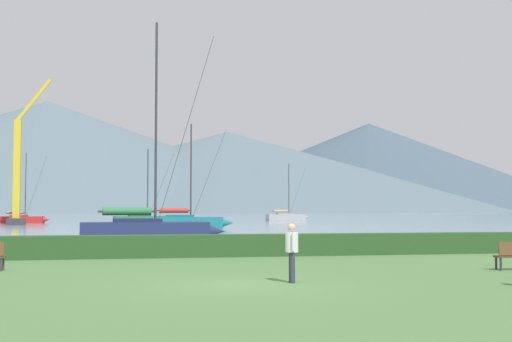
{
  "coord_description": "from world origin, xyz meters",
  "views": [
    {
      "loc": [
        -3.21,
        -18.46,
        2.1
      ],
      "look_at": [
        8.74,
        40.7,
        5.27
      ],
      "focal_mm": 48.63,
      "sensor_mm": 36.0,
      "label": 1
    }
  ],
  "objects_px": {
    "person_standing_walker": "(292,248)",
    "dock_crane": "(18,179)",
    "sailboat_slip_2": "(22,219)",
    "sailboat_slip_3": "(146,229)",
    "sailboat_slip_0": "(144,220)",
    "sailboat_slip_7": "(286,217)",
    "sailboat_slip_6": "(185,222)"
  },
  "relations": [
    {
      "from": "person_standing_walker",
      "to": "sailboat_slip_6",
      "type": "bearing_deg",
      "value": 91.42
    },
    {
      "from": "sailboat_slip_6",
      "to": "sailboat_slip_2",
      "type": "bearing_deg",
      "value": 126.65
    },
    {
      "from": "sailboat_slip_0",
      "to": "sailboat_slip_2",
      "type": "distance_m",
      "value": 20.01
    },
    {
      "from": "sailboat_slip_2",
      "to": "person_standing_walker",
      "type": "xyz_separation_m",
      "value": [
        17.05,
        -77.58,
        0.41
      ]
    },
    {
      "from": "person_standing_walker",
      "to": "dock_crane",
      "type": "relative_size",
      "value": 0.09
    },
    {
      "from": "sailboat_slip_6",
      "to": "sailboat_slip_3",
      "type": "bearing_deg",
      "value": -97.48
    },
    {
      "from": "sailboat_slip_3",
      "to": "sailboat_slip_0",
      "type": "bearing_deg",
      "value": 84.67
    },
    {
      "from": "sailboat_slip_2",
      "to": "sailboat_slip_7",
      "type": "relative_size",
      "value": 1.03
    },
    {
      "from": "sailboat_slip_0",
      "to": "person_standing_walker",
      "type": "distance_m",
      "value": 64.88
    },
    {
      "from": "sailboat_slip_7",
      "to": "person_standing_walker",
      "type": "height_order",
      "value": "sailboat_slip_7"
    },
    {
      "from": "sailboat_slip_2",
      "to": "dock_crane",
      "type": "relative_size",
      "value": 0.53
    },
    {
      "from": "sailboat_slip_0",
      "to": "sailboat_slip_6",
      "type": "distance_m",
      "value": 16.49
    },
    {
      "from": "person_standing_walker",
      "to": "sailboat_slip_7",
      "type": "bearing_deg",
      "value": 79.72
    },
    {
      "from": "sailboat_slip_2",
      "to": "sailboat_slip_6",
      "type": "relative_size",
      "value": 0.92
    },
    {
      "from": "sailboat_slip_0",
      "to": "sailboat_slip_2",
      "type": "bearing_deg",
      "value": 134.59
    },
    {
      "from": "sailboat_slip_0",
      "to": "sailboat_slip_7",
      "type": "relative_size",
      "value": 1.0
    },
    {
      "from": "sailboat_slip_2",
      "to": "dock_crane",
      "type": "height_order",
      "value": "dock_crane"
    },
    {
      "from": "sailboat_slip_2",
      "to": "sailboat_slip_3",
      "type": "distance_m",
      "value": 55.48
    },
    {
      "from": "sailboat_slip_0",
      "to": "sailboat_slip_6",
      "type": "bearing_deg",
      "value": -84.02
    },
    {
      "from": "dock_crane",
      "to": "sailboat_slip_2",
      "type": "bearing_deg",
      "value": 94.22
    },
    {
      "from": "sailboat_slip_0",
      "to": "sailboat_slip_3",
      "type": "height_order",
      "value": "sailboat_slip_3"
    },
    {
      "from": "sailboat_slip_6",
      "to": "dock_crane",
      "type": "xyz_separation_m",
      "value": [
        -18.12,
        18.78,
        4.81
      ]
    },
    {
      "from": "sailboat_slip_3",
      "to": "sailboat_slip_2",
      "type": "bearing_deg",
      "value": 101.3
    },
    {
      "from": "sailboat_slip_3",
      "to": "person_standing_walker",
      "type": "distance_m",
      "value": 24.1
    },
    {
      "from": "sailboat_slip_2",
      "to": "person_standing_walker",
      "type": "relative_size",
      "value": 5.7
    },
    {
      "from": "sailboat_slip_3",
      "to": "sailboat_slip_7",
      "type": "bearing_deg",
      "value": 65.71
    },
    {
      "from": "sailboat_slip_0",
      "to": "dock_crane",
      "type": "distance_m",
      "value": 15.72
    },
    {
      "from": "person_standing_walker",
      "to": "sailboat_slip_0",
      "type": "bearing_deg",
      "value": 94.96
    },
    {
      "from": "sailboat_slip_0",
      "to": "dock_crane",
      "type": "relative_size",
      "value": 0.51
    },
    {
      "from": "sailboat_slip_0",
      "to": "person_standing_walker",
      "type": "bearing_deg",
      "value": -94.54
    },
    {
      "from": "sailboat_slip_7",
      "to": "person_standing_walker",
      "type": "bearing_deg",
      "value": -107.21
    },
    {
      "from": "person_standing_walker",
      "to": "dock_crane",
      "type": "xyz_separation_m",
      "value": [
        -16.3,
        67.5,
        4.54
      ]
    }
  ]
}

